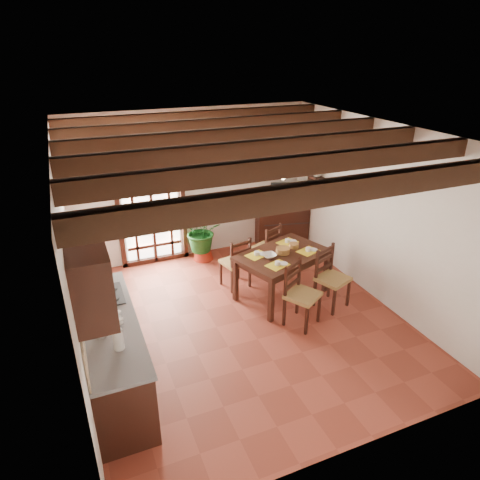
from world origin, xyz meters
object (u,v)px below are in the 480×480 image
sideboard (281,224)px  chair_near_left (301,305)px  chair_near_right (331,289)px  chair_far_right (265,258)px  crt_tv (283,195)px  potted_plant (202,232)px  kitchen_counter (112,352)px  dining_table (282,259)px  chair_far_left (236,271)px  pendant_lamp (283,172)px

sideboard → chair_near_left: bearing=-98.7°
chair_near_left → chair_near_right: bearing=-11.5°
chair_far_right → crt_tv: (0.84, 0.98, 0.77)m
potted_plant → crt_tv: bearing=1.5°
kitchen_counter → dining_table: (2.80, 1.03, 0.20)m
kitchen_counter → chair_far_left: (2.22, 1.60, -0.19)m
dining_table → chair_near_right: bearing=-63.9°
chair_near_left → chair_far_right: 1.62m
dining_table → potted_plant: bearing=94.7°
chair_far_right → pendant_lamp: size_ratio=1.13×
chair_far_left → pendant_lamp: pendant_lamp is taller
kitchen_counter → chair_near_right: 3.42m
dining_table → chair_near_right: 0.89m
chair_near_right → crt_tv: crt_tv is taller
dining_table → potted_plant: size_ratio=0.75×
crt_tv → pendant_lamp: (-0.93, -1.69, 1.01)m
chair_far_right → potted_plant: 1.31m
kitchen_counter → crt_tv: bearing=37.1°
dining_table → chair_far_right: chair_far_right is taller
dining_table → chair_near_right: size_ratio=1.69×
dining_table → chair_far_right: bearing=63.8°
chair_far_right → crt_tv: crt_tv is taller
kitchen_counter → chair_far_right: size_ratio=2.36×
kitchen_counter → pendant_lamp: (2.80, 1.13, 1.60)m
chair_far_right → potted_plant: potted_plant is taller
kitchen_counter → chair_far_right: 3.43m
kitchen_counter → chair_far_right: (2.90, 1.84, -0.18)m
chair_near_left → crt_tv: bearing=37.4°
chair_near_left → potted_plant: size_ratio=0.45×
sideboard → pendant_lamp: 2.54m
chair_near_left → pendant_lamp: size_ratio=1.16×
dining_table → potted_plant: (-0.78, 1.74, -0.10)m
chair_near_right → sideboard: chair_near_right is taller
potted_plant → chair_far_right: bearing=-46.9°
sideboard → pendant_lamp: size_ratio=1.22×
kitchen_counter → crt_tv: size_ratio=3.95×
chair_far_right → potted_plant: (-0.88, 0.94, 0.27)m
sideboard → potted_plant: (-1.71, -0.05, 0.13)m
chair_far_right → crt_tv: 1.50m
kitchen_counter → dining_table: size_ratio=1.37×
chair_near_left → crt_tv: size_ratio=1.72×
chair_near_left → chair_far_right: size_ratio=1.03×
dining_table → sideboard: 2.04m
chair_near_left → pendant_lamp: bearing=53.0°
chair_far_left → chair_far_right: size_ratio=0.96×
chair_far_left → dining_table: bearing=122.9°
kitchen_counter → dining_table: kitchen_counter is taller
dining_table → crt_tv: 2.06m
chair_far_right → sideboard: (0.84, 0.99, 0.14)m
sideboard → chair_far_left: bearing=-128.0°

